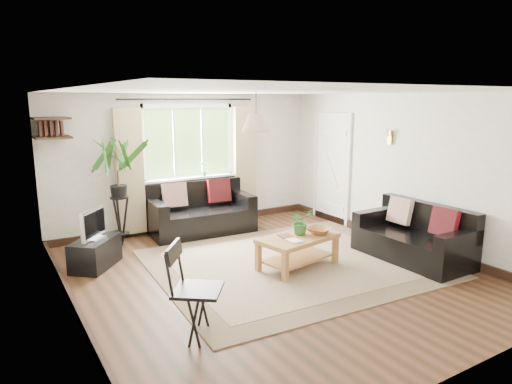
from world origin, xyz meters
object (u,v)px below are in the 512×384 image
sofa_right (412,234)px  palm_stand (119,193)px  sofa_back (201,209)px  coffee_table (298,252)px  tv_stand (95,253)px  folding_chair (198,292)px

sofa_right → palm_stand: 4.51m
palm_stand → sofa_back: bearing=-1.5°
sofa_right → coffee_table: bearing=-111.1°
sofa_right → tv_stand: sofa_right is taller
sofa_back → folding_chair: folding_chair is taller
sofa_right → palm_stand: (-3.41, 2.91, 0.47)m
palm_stand → sofa_right: bearing=-40.4°
coffee_table → tv_stand: coffee_table is taller
tv_stand → coffee_table: bearing=-81.3°
palm_stand → folding_chair: bearing=-92.5°
folding_chair → sofa_right: bearing=-46.5°
coffee_table → folding_chair: folding_chair is taller
palm_stand → folding_chair: size_ratio=1.81×
sofa_back → palm_stand: size_ratio=1.03×
palm_stand → tv_stand: bearing=-125.5°
sofa_back → tv_stand: bearing=-155.2°
coffee_table → tv_stand: size_ratio=1.47×
sofa_back → folding_chair: bearing=-111.7°
coffee_table → palm_stand: (-1.81, 2.30, 0.63)m
coffee_table → palm_stand: 2.99m
sofa_right → tv_stand: size_ratio=2.17×
sofa_right → coffee_table: size_ratio=1.48×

